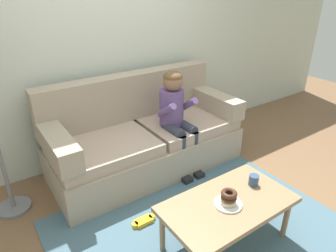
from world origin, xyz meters
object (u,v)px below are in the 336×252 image
(toy_controller, at_px, (144,222))
(coffee_table, at_px, (228,206))
(couch, at_px, (144,138))
(person_child, at_px, (176,112))
(donut, at_px, (228,201))
(mug, at_px, (254,180))

(toy_controller, bearing_deg, coffee_table, -26.91)
(couch, height_order, coffee_table, couch)
(couch, height_order, person_child, person_child)
(coffee_table, distance_m, donut, 0.08)
(donut, bearing_deg, mug, 9.95)
(couch, bearing_deg, mug, -78.49)
(coffee_table, xyz_separation_m, donut, (-0.02, -0.02, 0.08))
(person_child, xyz_separation_m, donut, (-0.35, -1.16, -0.22))
(coffee_table, relative_size, toy_controller, 4.52)
(donut, xyz_separation_m, toy_controller, (-0.41, 0.57, -0.43))
(coffee_table, xyz_separation_m, mug, (0.32, 0.04, 0.09))
(coffee_table, bearing_deg, couch, 87.83)
(donut, relative_size, toy_controller, 0.53)
(donut, distance_m, toy_controller, 0.82)
(person_child, distance_m, donut, 1.23)
(toy_controller, bearing_deg, donut, -29.53)
(coffee_table, bearing_deg, donut, -140.63)
(couch, distance_m, person_child, 0.47)
(couch, xyz_separation_m, mug, (0.27, -1.31, 0.11))
(coffee_table, bearing_deg, person_child, 73.92)
(coffee_table, distance_m, person_child, 1.22)
(toy_controller, bearing_deg, mug, -9.28)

